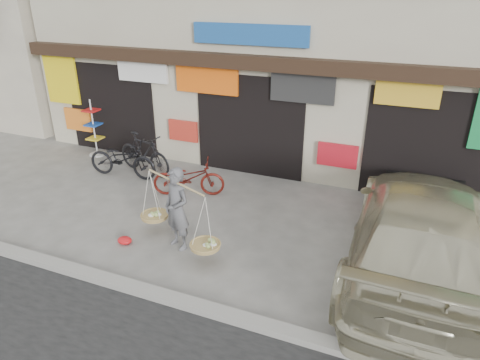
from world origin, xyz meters
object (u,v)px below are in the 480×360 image
at_px(suv, 422,231).
at_px(display_rack, 95,133).
at_px(bike_2, 189,178).
at_px(bike_0, 122,159).
at_px(bike_1, 144,153).
at_px(street_vendor, 177,212).

relative_size(suv, display_rack, 3.36).
xyz_separation_m(bike_2, suv, (5.34, -1.21, 0.38)).
height_order(bike_0, suv, suv).
height_order(bike_1, bike_2, bike_1).
relative_size(bike_0, bike_1, 1.04).
relative_size(street_vendor, display_rack, 1.18).
relative_size(bike_2, suv, 0.30).
bearing_deg(suv, bike_0, -10.98).
xyz_separation_m(street_vendor, bike_0, (-3.12, 2.44, -0.26)).
distance_m(bike_0, display_rack, 2.05).
bearing_deg(display_rack, bike_0, -30.62).
bearing_deg(street_vendor, suv, 33.98).
xyz_separation_m(bike_1, bike_2, (1.80, -0.76, -0.11)).
relative_size(street_vendor, bike_1, 1.08).
relative_size(bike_1, bike_2, 1.08).
bearing_deg(street_vendor, bike_2, 135.54).
distance_m(street_vendor, bike_0, 3.97).
bearing_deg(bike_0, bike_2, -102.35).
height_order(suv, display_rack, display_rack).
xyz_separation_m(bike_1, suv, (7.14, -1.96, 0.27)).
distance_m(bike_1, display_rack, 2.24).
height_order(bike_0, display_rack, display_rack).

